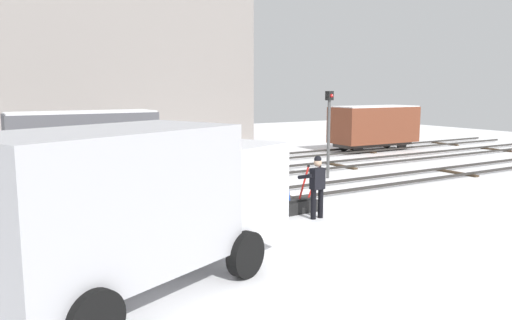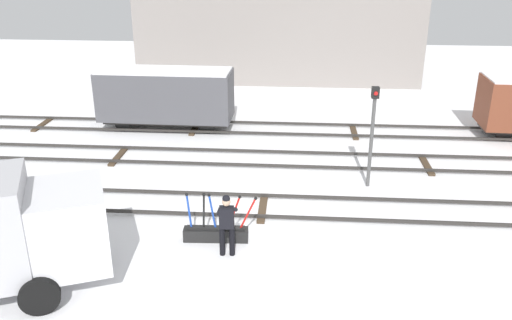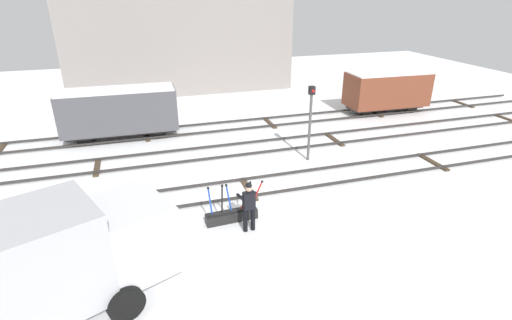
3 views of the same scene
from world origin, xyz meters
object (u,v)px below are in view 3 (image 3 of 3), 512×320
(signal_post, at_px, (310,116))
(freight_car_back_track, at_px, (387,90))
(rail_worker, at_px, (249,204))
(freight_car_near_switch, at_px, (119,111))
(delivery_truck, at_px, (35,266))
(switch_lever_frame, at_px, (232,214))

(signal_post, relative_size, freight_car_back_track, 0.68)
(rail_worker, distance_m, freight_car_near_switch, 11.01)
(delivery_truck, height_order, signal_post, signal_post)
(rail_worker, bearing_deg, freight_car_back_track, 37.51)
(rail_worker, height_order, freight_car_near_switch, freight_car_near_switch)
(rail_worker, bearing_deg, signal_post, 45.11)
(delivery_truck, xyz_separation_m, signal_post, (9.88, 6.99, 0.50))
(rail_worker, xyz_separation_m, delivery_truck, (-5.64, -2.30, 0.66))
(switch_lever_frame, xyz_separation_m, signal_post, (4.65, 3.99, 1.90))
(freight_car_near_switch, xyz_separation_m, freight_car_back_track, (16.09, 0.00, -0.04))
(signal_post, bearing_deg, delivery_truck, -144.74)
(switch_lever_frame, xyz_separation_m, delivery_truck, (-5.24, -3.00, 1.40))
(switch_lever_frame, relative_size, rail_worker, 1.17)
(signal_post, height_order, freight_car_near_switch, signal_post)
(switch_lever_frame, bearing_deg, signal_post, 37.88)
(freight_car_near_switch, bearing_deg, delivery_truck, -96.59)
(switch_lever_frame, relative_size, freight_car_back_track, 0.40)
(switch_lever_frame, bearing_deg, freight_car_near_switch, 107.80)
(rail_worker, bearing_deg, freight_car_near_switch, 108.49)
(freight_car_near_switch, distance_m, freight_car_back_track, 16.09)
(switch_lever_frame, xyz_separation_m, freight_car_back_track, (12.50, 9.55, 1.21))
(delivery_truck, distance_m, freight_car_near_switch, 12.66)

